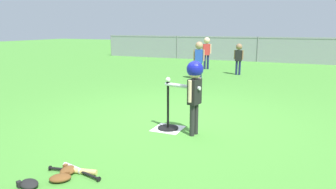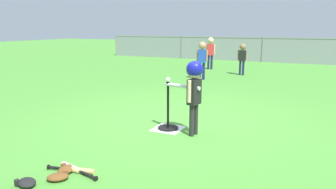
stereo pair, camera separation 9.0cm
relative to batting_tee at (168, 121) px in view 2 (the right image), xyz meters
name	(u,v)px [view 2 (the right image)]	position (x,y,z in m)	size (l,w,h in m)	color
ground_plane	(176,120)	(-0.06, 0.47, -0.12)	(60.00, 60.00, 0.00)	#478C33
home_plate	(168,128)	(0.00, 0.00, -0.12)	(0.44, 0.44, 0.01)	white
batting_tee	(168,121)	(0.00, 0.00, 0.00)	(0.32, 0.32, 0.74)	black
baseball_on_tee	(168,80)	(0.00, 0.00, 0.66)	(0.07, 0.07, 0.07)	white
batter_child	(194,83)	(0.45, -0.09, 0.66)	(0.62, 0.31, 1.10)	#262626
fielder_near_left	(210,49)	(-1.49, 7.02, 0.65)	(0.35, 0.24, 1.20)	#191E4C
fielder_near_right	(242,55)	(-0.09, 6.05, 0.54)	(0.31, 0.21, 1.04)	#191E4C
fielder_deep_center	(202,55)	(-1.01, 4.64, 0.61)	(0.33, 0.23, 1.14)	#191E4C
spare_bat_silver	(74,169)	(-0.33, -1.74, -0.09)	(0.58, 0.18, 0.06)	silver
spare_bat_wood	(77,170)	(-0.28, -1.75, -0.09)	(0.56, 0.17, 0.06)	#DBB266
glove_by_plate	(66,169)	(-0.40, -1.80, -0.09)	(0.21, 0.25, 0.07)	brown
glove_near_bats	(26,183)	(-0.55, -2.19, -0.09)	(0.26, 0.23, 0.07)	black
glove_tossed_aside	(58,177)	(-0.35, -1.96, -0.09)	(0.27, 0.26, 0.07)	brown
outfield_fence	(262,49)	(-0.06, 10.41, 0.49)	(16.06, 0.06, 1.15)	slate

